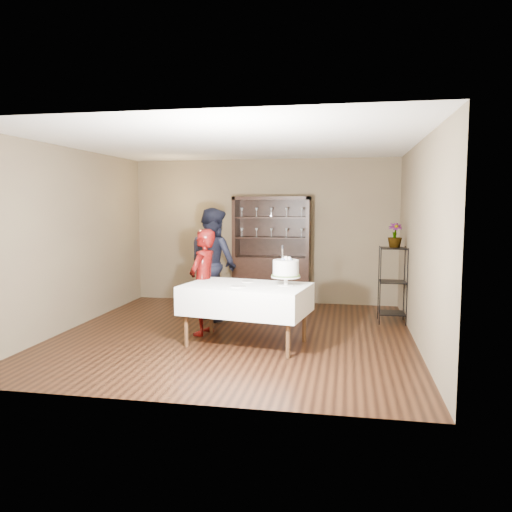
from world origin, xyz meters
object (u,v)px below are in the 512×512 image
(plant_etagere, at_px, (393,282))
(potted_plant, at_px, (395,235))
(man, at_px, (213,264))
(cake, at_px, (286,269))
(woman, at_px, (203,282))
(china_hutch, at_px, (272,269))
(cake_table, at_px, (246,299))

(plant_etagere, bearing_deg, potted_plant, 61.33)
(man, height_order, cake, man)
(woman, distance_m, man, 1.00)
(china_hutch, xyz_separation_m, cake, (0.58, -2.64, 0.35))
(potted_plant, bearing_deg, man, -174.53)
(woman, xyz_separation_m, man, (-0.12, 0.98, 0.14))
(cake, height_order, potted_plant, potted_plant)
(china_hutch, xyz_separation_m, plant_etagere, (2.08, -1.05, -0.01))
(china_hutch, distance_m, cake, 2.72)
(woman, bearing_deg, cake_table, 72.93)
(plant_etagere, distance_m, potted_plant, 0.73)
(china_hutch, bearing_deg, cake_table, -88.65)
(plant_etagere, height_order, man, man)
(woman, xyz_separation_m, cake, (1.23, -0.36, 0.26))
(cake, bearing_deg, plant_etagere, 46.63)
(cake_table, distance_m, potted_plant, 2.74)
(potted_plant, bearing_deg, cake_table, -140.60)
(china_hutch, distance_m, potted_plant, 2.44)
(cake_table, bearing_deg, woman, 149.63)
(cake_table, bearing_deg, plant_etagere, 39.07)
(plant_etagere, height_order, woman, woman)
(man, bearing_deg, potted_plant, -136.45)
(plant_etagere, bearing_deg, woman, -155.87)
(woman, bearing_deg, cake, 86.84)
(china_hutch, xyz_separation_m, woman, (-0.65, -2.27, 0.09))
(cake_table, xyz_separation_m, man, (-0.83, 1.40, 0.29))
(man, bearing_deg, woman, 135.02)
(cake, relative_size, potted_plant, 1.37)
(cake_table, relative_size, man, 0.97)
(plant_etagere, distance_m, cake, 2.21)
(woman, bearing_deg, man, -159.75)
(plant_etagere, relative_size, potted_plant, 3.11)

